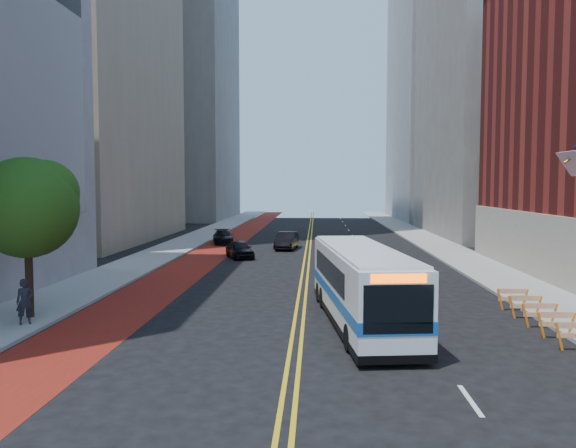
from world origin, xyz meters
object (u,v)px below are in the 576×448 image
(transit_bus, at_px, (361,284))
(car_c, at_px, (223,237))
(street_tree, at_px, (29,204))
(car_b, at_px, (287,241))
(pedestrian, at_px, (25,302))
(car_a, at_px, (240,249))

(transit_bus, distance_m, car_c, 32.88)
(street_tree, height_order, car_c, street_tree)
(car_b, bearing_deg, pedestrian, -101.70)
(street_tree, bearing_deg, pedestrian, -72.99)
(car_a, relative_size, car_c, 0.89)
(transit_bus, xyz_separation_m, car_b, (-4.42, 26.61, -0.89))
(street_tree, height_order, transit_bus, street_tree)
(pedestrian, bearing_deg, street_tree, 73.68)
(transit_bus, bearing_deg, car_a, 104.08)
(car_b, bearing_deg, car_c, 151.68)
(transit_bus, xyz_separation_m, car_c, (-10.86, 31.02, -0.99))
(car_a, height_order, car_b, car_b)
(street_tree, xyz_separation_m, car_c, (2.92, 31.08, -4.25))
(transit_bus, distance_m, car_b, 26.99)
(street_tree, xyz_separation_m, car_a, (5.99, 20.51, -4.22))
(car_a, bearing_deg, car_b, 39.89)
(car_a, bearing_deg, car_c, 84.77)
(car_a, distance_m, car_c, 11.01)
(car_a, bearing_deg, pedestrian, -125.87)
(car_c, bearing_deg, car_b, -46.63)
(street_tree, distance_m, car_b, 28.57)
(transit_bus, xyz_separation_m, car_a, (-7.79, 20.45, -0.95))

